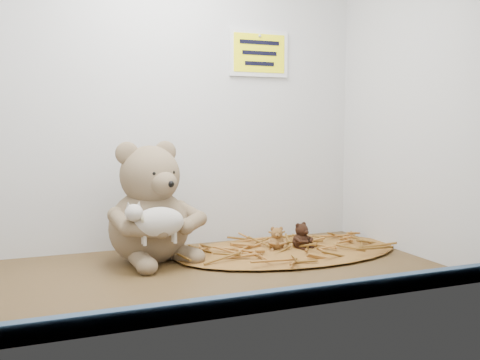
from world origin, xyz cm
name	(u,v)px	position (x,y,z in cm)	size (l,w,h in cm)	color
alcove_shell	(177,79)	(0.00, 9.00, 45.00)	(120.40, 60.20, 90.40)	#3A2914
front_rail	(234,305)	(0.00, -28.80, 1.80)	(119.28, 2.20, 3.60)	#39556D
straw_bed	(289,250)	(30.59, 10.03, 0.60)	(62.41, 36.24, 1.21)	brown
main_teddy	(149,202)	(-6.06, 15.03, 15.07)	(24.31, 25.66, 30.15)	#886F54
toy_lamb	(159,222)	(-6.06, 4.22, 11.66)	(15.43, 9.42, 9.97)	silver
mini_teddy_tan	(277,237)	(27.19, 10.51, 4.36)	(5.09, 5.37, 6.31)	brown
mini_teddy_brown	(301,234)	(33.99, 9.56, 4.77)	(5.74, 6.06, 7.12)	black
wall_sign	(259,53)	(30.00, 29.40, 55.00)	(16.00, 1.20, 11.00)	#FFF70D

